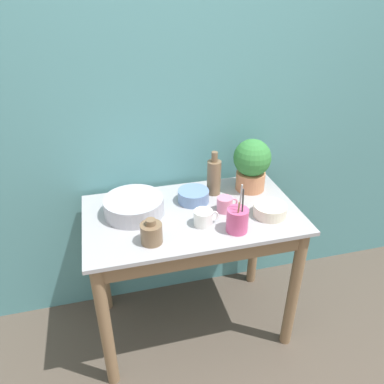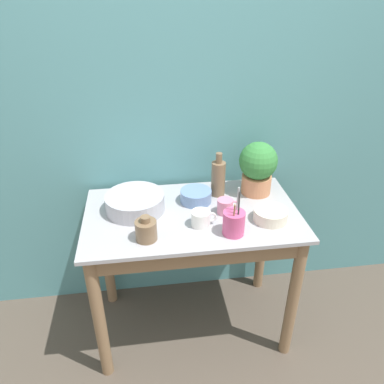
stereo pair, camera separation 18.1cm
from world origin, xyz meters
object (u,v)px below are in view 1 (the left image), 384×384
bowl_wash_large (134,206)px  bowl_small_cream (270,210)px  bottle_tall (214,176)px  mug_pink (225,204)px  mug_white (204,218)px  bowl_small_blue (193,196)px  potted_plant (252,163)px  bottle_short (151,233)px  utensil_cup (237,220)px

bowl_wash_large → bowl_small_cream: (0.65, -0.18, -0.01)m
bottle_tall → mug_pink: (0.00, -0.18, -0.06)m
bottle_tall → mug_white: 0.31m
bowl_small_blue → potted_plant: bearing=8.8°
mug_white → mug_pink: bearing=33.3°
bottle_tall → potted_plant: bearing=-1.1°
bottle_short → mug_pink: bearing=22.4°
bowl_wash_large → utensil_cup: bearing=-30.6°
bowl_wash_large → mug_pink: 0.45m
bottle_short → bowl_small_blue: (0.27, 0.29, -0.02)m
bowl_small_blue → mug_white: bearing=-91.8°
bowl_wash_large → mug_pink: bearing=-11.1°
mug_pink → bowl_small_blue: (-0.13, 0.13, -0.01)m
mug_white → bottle_short: bearing=-164.2°
mug_white → bowl_small_blue: (0.01, 0.22, -0.01)m
mug_pink → bowl_small_blue: bearing=135.4°
mug_pink → potted_plant: bearing=40.9°
mug_white → bottle_tall: bearing=63.9°
bowl_small_cream → bowl_wash_large: bearing=164.4°
mug_white → bowl_small_cream: 0.34m
bottle_short → mug_pink: bottle_short is taller
bottle_short → mug_pink: 0.43m
bowl_wash_large → bowl_small_blue: size_ratio=1.82×
bowl_wash_large → bottle_tall: 0.46m
potted_plant → utensil_cup: potted_plant is taller
bowl_wash_large → bottle_short: size_ratio=2.47×
bottle_short → bowl_small_blue: bottle_short is taller
bowl_small_blue → utensil_cup: utensil_cup is taller
potted_plant → utensil_cup: 0.42m
potted_plant → mug_white: bearing=-141.9°
bowl_small_blue → utensil_cup: size_ratio=0.69×
bowl_small_cream → utensil_cup: bearing=-157.9°
bowl_wash_large → utensil_cup: utensil_cup is taller
bowl_small_cream → potted_plant: bearing=88.7°
bottle_short → utensil_cup: utensil_cup is taller
mug_white → utensil_cup: (0.14, -0.08, 0.02)m
bottle_tall → mug_pink: bearing=-89.3°
mug_white → bowl_small_blue: size_ratio=0.75×
utensil_cup → bowl_wash_large: bearing=149.4°
bowl_small_cream → utensil_cup: (-0.20, -0.08, 0.03)m
bowl_wash_large → mug_white: (0.31, -0.18, -0.01)m
mug_pink → utensil_cup: (-0.00, -0.17, 0.02)m
potted_plant → bottle_short: (-0.60, -0.34, -0.11)m
bottle_tall → mug_white: bearing=-116.1°
bowl_wash_large → mug_pink: bowl_wash_large is taller
potted_plant → bottle_short: bearing=-150.4°
bowl_small_blue → utensil_cup: bearing=-66.9°
bowl_small_cream → mug_pink: bearing=155.2°
potted_plant → bottle_tall: potted_plant is taller
mug_pink → mug_white: bearing=-146.7°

